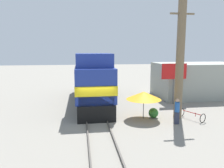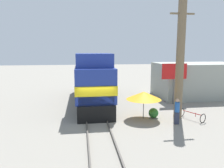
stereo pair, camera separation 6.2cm
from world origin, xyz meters
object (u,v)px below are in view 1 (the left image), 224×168
locomotive (92,82)px  utility_pole (180,60)px  person_bystander (177,110)px  bicycle (192,115)px  vendor_umbrella (144,95)px  billboard_sign (174,74)px

locomotive → utility_pole: (6.15, -5.53, 2.29)m
person_bystander → bicycle: 1.78m
utility_pole → bicycle: bearing=-41.4°
locomotive → vendor_umbrella: 6.47m
bicycle → locomotive: bearing=112.0°
locomotive → person_bystander: (5.43, -6.93, -1.07)m
bicycle → vendor_umbrella: bearing=140.9°
utility_pole → billboard_sign: utility_pole is taller
billboard_sign → locomotive: bearing=169.0°
utility_pole → vendor_umbrella: size_ratio=3.35×
vendor_umbrella → bicycle: size_ratio=1.32×
vendor_umbrella → person_bystander: bearing=-38.0°
utility_pole → person_bystander: 3.72m
vendor_umbrella → billboard_sign: billboard_sign is taller
bicycle → person_bystander: bearing=179.5°
person_bystander → bicycle: bearing=25.6°
locomotive → vendor_umbrella: locomotive is taller
locomotive → billboard_sign: bearing=-11.0°
vendor_umbrella → bicycle: 3.78m
locomotive → vendor_umbrella: size_ratio=4.98×
billboard_sign → person_bystander: size_ratio=2.14×
vendor_umbrella → utility_pole: bearing=-2.1°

